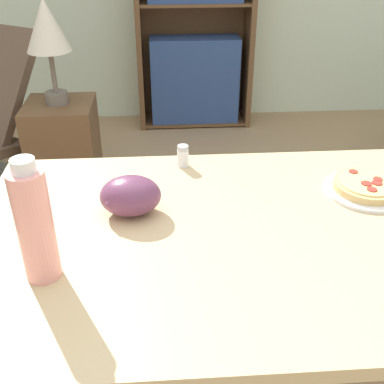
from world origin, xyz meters
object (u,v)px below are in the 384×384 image
Objects in this scene: pizza_on_plate at (367,187)px; table_lamp at (47,30)px; grape_bunch at (130,196)px; drink_bottle at (35,224)px; side_table at (65,155)px; bookshelf at (195,14)px; salt_shaker at (183,156)px.

table_lamp is at bearing 131.52° from pizza_on_plate.
pizza_on_plate is at bearing 5.45° from grape_bunch.
drink_bottle is (-0.18, -0.23, 0.08)m from grape_bunch.
drink_bottle is 1.53m from table_lamp.
table_lamp is at bearing 99.40° from drink_bottle.
drink_bottle is (-0.82, -0.29, 0.12)m from pizza_on_plate.
side_table is (-0.42, 1.27, -0.49)m from grape_bunch.
grape_bunch is at bearing -71.51° from side_table.
bookshelf reaches higher than table_lamp.
table_lamp reaches higher than salt_shaker.
side_table is (-0.25, 1.50, -0.57)m from drink_bottle.
bookshelf reaches higher than side_table.
pizza_on_plate is 0.46× the size of table_lamp.
grape_bunch is 2.41m from bookshelf.
drink_bottle reaches higher than pizza_on_plate.
table_lamp is (-0.25, 1.50, 0.07)m from drink_bottle.
bookshelf is at bearing 81.90° from grape_bunch.
drink_bottle reaches higher than grape_bunch.
grape_bunch is at bearing 52.89° from drink_bottle.
bookshelf reaches higher than salt_shaker.
side_table is (-0.57, 1.02, -0.47)m from salt_shaker.
grape_bunch is 0.31× the size of table_lamp.
bookshelf is at bearing 55.49° from table_lamp.
bookshelf reaches higher than pizza_on_plate.
pizza_on_plate is at bearing -82.47° from bookshelf.
pizza_on_plate is 3.36× the size of salt_shaker.
grape_bunch is 1.43m from side_table.
bookshelf is 3.02× the size of side_table.
drink_bottle is 0.59m from salt_shaker.
salt_shaker is (0.15, 0.25, -0.02)m from grape_bunch.
grape_bunch is at bearing -120.05° from salt_shaker.
grape_bunch is 2.30× the size of salt_shaker.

